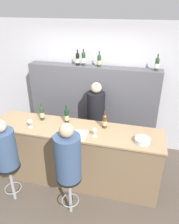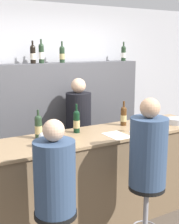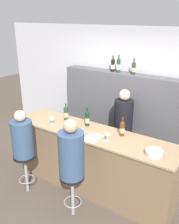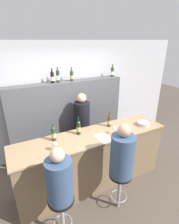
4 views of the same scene
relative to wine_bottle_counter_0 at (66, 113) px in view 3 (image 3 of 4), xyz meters
name	(u,v)px [view 3 (image 3 of 4)]	position (x,y,z in m)	size (l,w,h in m)	color
ground_plane	(81,197)	(0.65, -0.47, -1.18)	(16.00, 16.00, 0.00)	#4C4238
wall_back	(131,95)	(0.65, 1.25, 0.12)	(6.40, 0.05, 2.60)	#B2B2B7
bar_counter	(92,160)	(0.65, -0.15, -0.65)	(2.80, 0.68, 1.05)	brown
back_bar_cabinet	(125,118)	(0.65, 1.02, -0.29)	(2.63, 0.28, 1.77)	#4C4C51
wine_bottle_counter_0	(66,113)	(0.00, 0.00, 0.00)	(0.08, 0.08, 0.31)	#233823
wine_bottle_counter_1	(87,118)	(0.45, 0.00, 0.00)	(0.07, 0.07, 0.33)	black
wine_bottle_counter_2	(122,128)	(1.10, 0.00, -0.01)	(0.07, 0.07, 0.30)	#4C2D14
wine_bottle_backbar_0	(113,65)	(0.34, 1.02, 0.72)	(0.07, 0.07, 0.30)	black
wine_bottle_backbar_1	(119,65)	(0.46, 1.02, 0.73)	(0.07, 0.07, 0.32)	#233823
wine_bottle_backbar_2	(134,68)	(0.77, 1.02, 0.71)	(0.08, 0.08, 0.29)	#233823
wine_glass_0	(52,119)	(-0.07, -0.29, -0.02)	(0.08, 0.08, 0.15)	silver
wine_glass_1	(107,135)	(1.00, -0.29, -0.02)	(0.07, 0.07, 0.15)	silver
metal_bowl	(154,153)	(1.71, -0.28, -0.09)	(0.23, 0.23, 0.07)	#B7B7BC
tasting_menu	(93,138)	(0.77, -0.32, -0.13)	(0.21, 0.30, 0.00)	white
bar_stool_left	(25,164)	(-0.20, -0.84, -0.65)	(0.35, 0.35, 0.69)	gray
guest_seated_left	(22,137)	(-0.20, -0.84, -0.17)	(0.34, 0.34, 0.77)	#334766
bar_stool_right	(72,185)	(0.76, -0.84, -0.65)	(0.35, 0.35, 0.69)	gray
guest_seated_right	(71,153)	(0.76, -0.84, -0.13)	(0.35, 0.35, 0.85)	#334766
bartender	(123,134)	(0.81, 0.62, -0.45)	(0.34, 0.34, 1.59)	black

